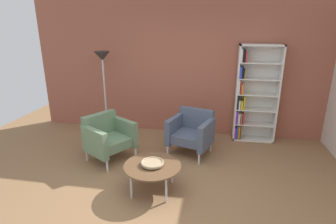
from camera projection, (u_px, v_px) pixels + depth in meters
ground_plane at (161, 196)px, 3.73m from camera, size 8.32×8.32×0.00m
brick_back_panel at (185, 65)px, 5.57m from camera, size 6.40×0.12×2.90m
bookshelf_tall at (252, 95)px, 5.31m from camera, size 0.80×0.30×1.90m
coffee_table_low at (152, 167)px, 3.76m from camera, size 0.80×0.80×0.40m
decorative_bowl at (152, 163)px, 3.74m from camera, size 0.32×0.32×0.05m
armchair_by_bookshelf at (108, 137)px, 4.65m from camera, size 0.92×0.94×0.78m
armchair_near_window at (192, 131)px, 4.88m from camera, size 0.88×0.84×0.78m
floor_lamp_torchiere at (103, 66)px, 5.41m from camera, size 0.32×0.32×1.74m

